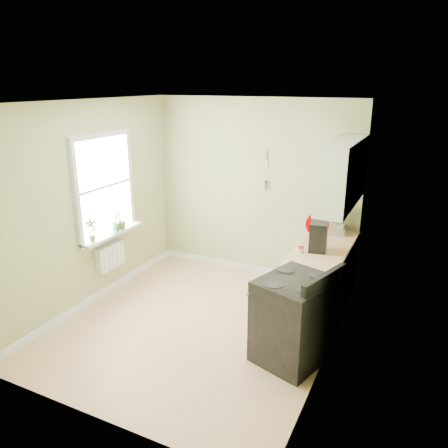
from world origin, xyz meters
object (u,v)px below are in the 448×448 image
at_px(kettle, 324,223).
at_px(coffee_maker, 318,238).
at_px(stove, 294,319).
at_px(stand_mixer, 340,221).

distance_m(kettle, coffee_maker, 0.90).
xyz_separation_m(stove, coffee_maker, (-0.03, 0.98, 0.60)).
bearing_deg(stand_mixer, coffee_maker, -96.81).
bearing_deg(stove, kettle, 95.05).
bearing_deg(stove, coffee_maker, 91.71).
relative_size(stove, stand_mixer, 2.64).
height_order(stove, stand_mixer, stand_mixer).
bearing_deg(stand_mixer, stove, -92.14).
relative_size(stand_mixer, coffee_maker, 1.11).
xyz_separation_m(stand_mixer, coffee_maker, (-0.10, -0.81, 0.00)).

